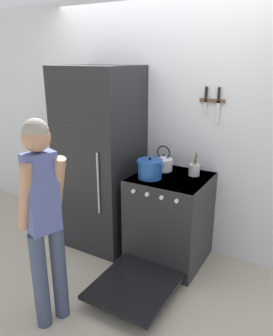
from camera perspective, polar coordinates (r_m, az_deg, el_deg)
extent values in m
plane|color=#B2A893|center=(3.90, 3.57, -11.64)|extent=(14.00, 14.00, 0.00)
cube|color=silver|center=(3.47, 4.21, 7.13)|extent=(10.00, 0.06, 2.55)
cube|color=black|center=(3.48, -6.23, 1.59)|extent=(0.75, 0.70, 1.90)
cube|color=#2D2D2D|center=(3.12, -10.36, 7.28)|extent=(0.73, 0.01, 0.01)
cylinder|color=#B2B5BA|center=(3.11, -6.70, -2.75)|extent=(0.02, 0.02, 0.61)
cube|color=#232326|center=(3.31, 5.77, -8.77)|extent=(0.71, 0.67, 0.89)
cube|color=black|center=(3.13, 6.03, -1.66)|extent=(0.69, 0.66, 0.02)
cube|color=black|center=(3.07, 3.32, -11.25)|extent=(0.61, 0.05, 0.67)
cylinder|color=black|center=(3.08, 2.31, -1.78)|extent=(0.21, 0.21, 0.01)
cylinder|color=black|center=(2.96, 7.76, -2.84)|extent=(0.21, 0.21, 0.01)
cylinder|color=black|center=(3.31, 4.49, -0.38)|extent=(0.21, 0.21, 0.01)
cylinder|color=black|center=(3.19, 9.63, -1.30)|extent=(0.21, 0.21, 0.01)
cylinder|color=silver|center=(2.96, -0.55, -4.06)|extent=(0.04, 0.02, 0.04)
cylinder|color=silver|center=(2.89, 1.86, -4.60)|extent=(0.04, 0.02, 0.04)
cylinder|color=silver|center=(2.83, 4.38, -5.15)|extent=(0.04, 0.02, 0.04)
cylinder|color=silver|center=(2.78, 7.01, -5.72)|extent=(0.04, 0.02, 0.04)
cube|color=black|center=(2.96, -0.37, -19.82)|extent=(0.65, 0.71, 0.04)
cube|color=#99999E|center=(3.26, 5.13, -10.04)|extent=(0.57, 0.37, 0.01)
cylinder|color=#1E4C9E|center=(3.05, 2.33, -0.32)|extent=(0.22, 0.22, 0.16)
cylinder|color=#1E4C9E|center=(3.02, 2.35, 1.27)|extent=(0.24, 0.24, 0.02)
sphere|color=black|center=(3.02, 2.36, 1.65)|extent=(0.03, 0.03, 0.03)
cylinder|color=#1E4C9E|center=(3.09, 0.31, 1.03)|extent=(0.03, 0.02, 0.02)
cylinder|color=#1E4C9E|center=(2.98, 4.45, 0.31)|extent=(0.03, 0.02, 0.02)
cylinder|color=silver|center=(3.28, 4.68, 0.61)|extent=(0.18, 0.18, 0.12)
cone|color=silver|center=(3.26, 4.72, 1.86)|extent=(0.18, 0.18, 0.03)
sphere|color=black|center=(3.25, 4.73, 2.28)|extent=(0.02, 0.02, 0.02)
cone|color=silver|center=(3.24, 6.08, 0.57)|extent=(0.10, 0.03, 0.08)
torus|color=black|center=(3.25, 4.74, 2.71)|extent=(0.14, 0.01, 0.14)
cylinder|color=#B7BABF|center=(3.17, 10.02, -0.32)|extent=(0.10, 0.10, 0.11)
cylinder|color=#9E7547|center=(3.12, 9.98, 0.88)|extent=(0.05, 0.04, 0.22)
cylinder|color=#232326|center=(3.16, 10.20, 0.70)|extent=(0.02, 0.02, 0.19)
cylinder|color=#B2B5BA|center=(3.15, 10.05, 0.70)|extent=(0.04, 0.03, 0.19)
cylinder|color=#38425B|center=(2.66, -16.39, -18.39)|extent=(0.11, 0.11, 0.78)
cylinder|color=#38425B|center=(2.71, -13.30, -17.34)|extent=(0.11, 0.11, 0.78)
cube|color=#4C5693|center=(2.35, -16.18, -4.27)|extent=(0.19, 0.25, 0.59)
cylinder|color=#A87A5B|center=(2.31, -18.90, -4.97)|extent=(0.25, 0.15, 0.52)
cylinder|color=#A87A5B|center=(2.40, -13.58, -3.59)|extent=(0.25, 0.15, 0.52)
sphere|color=#A87A5B|center=(2.24, -17.08, 5.05)|extent=(0.19, 0.19, 0.19)
sphere|color=gray|center=(2.23, -17.18, 6.11)|extent=(0.17, 0.17, 0.17)
cube|color=brown|center=(3.18, 13.06, 11.35)|extent=(0.24, 0.02, 0.03)
cube|color=silver|center=(3.20, 11.89, 10.18)|extent=(0.02, 0.00, 0.14)
cube|color=black|center=(3.18, 12.04, 12.57)|extent=(0.02, 0.02, 0.13)
cube|color=silver|center=(3.17, 13.93, 9.41)|extent=(0.03, 0.00, 0.20)
cube|color=black|center=(3.15, 14.15, 12.34)|extent=(0.02, 0.02, 0.12)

